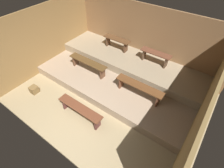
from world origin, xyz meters
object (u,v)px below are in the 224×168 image
Objects in this scene: bench_lower_left at (88,63)px; bench_lower_right at (139,87)px; wooden_crate_floor at (34,90)px; bench_middle_right at (155,55)px; bench_middle_left at (117,41)px; bench_floor_center at (80,110)px.

bench_lower_left and bench_lower_right have the same top height.
bench_lower_right reaches higher than wooden_crate_floor.
bench_lower_left is 2.03m from wooden_crate_floor.
wooden_crate_floor is at bearing -131.89° from bench_middle_right.
bench_middle_left is 1.00× the size of bench_middle_right.
bench_lower_right is 3.52m from wooden_crate_floor.
bench_lower_right is 2.37m from bench_middle_left.
bench_middle_right is 4.40× the size of wooden_crate_floor.
bench_lower_left reaches higher than bench_floor_center.
bench_middle_right is at bearing 0.00° from bench_middle_left.
bench_lower_left is 2.06m from bench_lower_right.
bench_middle_left is (-0.80, 2.97, 0.57)m from bench_floor_center.
bench_floor_center is at bearing -105.71° from bench_middle_right.
bench_middle_right reaches higher than wooden_crate_floor.
bench_middle_left reaches higher than wooden_crate_floor.
bench_floor_center is at bearing 5.32° from wooden_crate_floor.
bench_lower_right is 1.42× the size of bench_middle_left.
bench_floor_center is 6.12× the size of wooden_crate_floor.
bench_lower_left is at bearing -141.73° from bench_middle_right.
bench_middle_right is at bearing 48.11° from wooden_crate_floor.
bench_middle_left is 3.46m from wooden_crate_floor.
bench_middle_right reaches higher than bench_lower_left.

